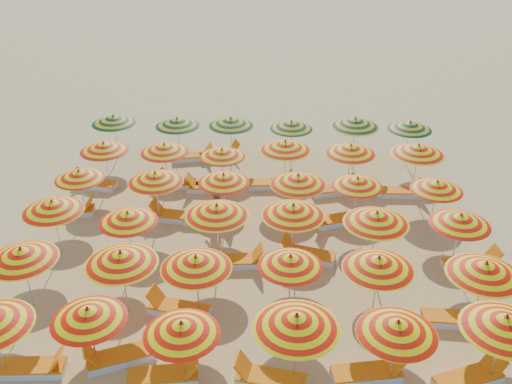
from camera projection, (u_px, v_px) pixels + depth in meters
ground at (255, 240)px, 19.26m from camera, size 120.00×120.00×0.00m
umbrella_1 at (88, 314)px, 13.48m from camera, size 1.88×1.88×1.94m
umbrella_2 at (182, 328)px, 13.08m from camera, size 2.23×2.23×1.92m
umbrella_3 at (297, 322)px, 12.96m from camera, size 2.62×2.62×2.17m
umbrella_4 at (398, 328)px, 13.00m from camera, size 2.01×2.01×2.01m
umbrella_5 at (505, 323)px, 12.95m from camera, size 2.33×2.33×2.15m
umbrella_6 at (21, 254)px, 15.42m from camera, size 2.11×2.11×2.07m
umbrella_7 at (121, 258)px, 15.21m from camera, size 2.63×2.63×2.11m
umbrella_8 at (196, 262)px, 15.12m from camera, size 2.17×2.17×2.06m
umbrella_9 at (290, 261)px, 15.39m from camera, size 2.27×2.27×1.91m
umbrella_10 at (379, 263)px, 15.09m from camera, size 2.44×2.44×2.05m
umbrella_11 at (485, 269)px, 14.78m from camera, size 2.03×2.03×2.12m
umbrella_12 at (52, 206)px, 17.72m from camera, size 2.45×2.45×2.05m
umbrella_13 at (128, 217)px, 17.35m from camera, size 2.38×2.38×1.92m
umbrella_14 at (217, 210)px, 17.38m from camera, size 2.33×2.33×2.11m
umbrella_15 at (293, 210)px, 17.42m from camera, size 2.33×2.33×2.10m
umbrella_16 at (377, 218)px, 17.00m from camera, size 2.59×2.59×2.12m
umbrella_17 at (460, 220)px, 17.16m from camera, size 2.29×2.29×1.96m
umbrella_18 at (79, 175)px, 19.95m from camera, size 2.02×2.02×1.85m
umbrella_19 at (155, 177)px, 19.44m from camera, size 2.25×2.25×2.04m
umbrella_20 at (224, 178)px, 19.59m from camera, size 2.26×2.26×1.91m
umbrella_21 at (298, 180)px, 19.28m from camera, size 2.03×2.03×2.04m
umbrella_22 at (357, 182)px, 19.48m from camera, size 1.88×1.88×1.85m
umbrella_23 at (437, 186)px, 19.18m from camera, size 2.09×2.09×1.88m
umbrella_24 at (104, 147)px, 21.75m from camera, size 2.00×2.00×1.97m
umbrella_25 at (164, 148)px, 21.66m from camera, size 2.24×2.24×1.96m
umbrella_26 at (222, 153)px, 21.52m from camera, size 1.89×1.89×1.86m
umbrella_27 at (285, 146)px, 21.54m from camera, size 2.35×2.35×2.12m
umbrella_28 at (351, 149)px, 21.39m from camera, size 2.28×2.28×2.05m
umbrella_29 at (418, 150)px, 21.19m from camera, size 2.44×2.44×2.14m
umbrella_30 at (114, 120)px, 24.11m from camera, size 1.97×1.97×2.01m
umbrella_31 at (177, 122)px, 23.89m from camera, size 1.99×1.99×1.99m
umbrella_32 at (231, 122)px, 23.81m from camera, size 1.98×1.98×2.04m
umbrella_33 at (291, 125)px, 23.82m from camera, size 2.14×2.14×1.90m
umbrella_34 at (355, 122)px, 23.47m from camera, size 2.46×2.46×2.16m
umbrella_35 at (410, 126)px, 23.65m from camera, size 2.39×2.39×1.95m
lounger_0 at (32, 368)px, 14.07m from camera, size 1.77×0.70×0.69m
lounger_1 at (119, 357)px, 14.39m from camera, size 1.82×1.21×0.69m
lounger_2 at (165, 376)px, 13.83m from camera, size 1.80×0.83×0.69m
lounger_3 at (269, 379)px, 13.75m from camera, size 1.81×0.87×0.69m
lounger_4 at (368, 373)px, 13.91m from camera, size 1.81×0.86×0.69m
lounger_5 at (469, 378)px, 13.77m from camera, size 1.82×1.18×0.69m
lounger_6 at (178, 309)px, 15.99m from camera, size 1.82×0.95×0.69m
lounger_7 at (455, 319)px, 15.62m from camera, size 1.77×0.70×0.69m
lounger_8 at (237, 261)px, 17.98m from camera, size 1.77×0.72×0.69m
lounger_9 at (307, 254)px, 18.29m from camera, size 1.82×1.03×0.69m
lounger_10 at (472, 264)px, 17.84m from camera, size 1.80×0.83×0.69m
lounger_11 at (71, 211)px, 20.67m from camera, size 1.80×0.83×0.69m
lounger_12 at (174, 216)px, 20.35m from camera, size 1.80×0.84×0.69m
lounger_13 at (210, 219)px, 20.16m from camera, size 1.76×0.65×0.69m
lounger_14 at (337, 220)px, 20.12m from camera, size 1.83×1.12×0.69m
lounger_15 at (94, 184)px, 22.50m from camera, size 1.81×0.93×0.69m
lounger_16 at (181, 183)px, 22.54m from camera, size 1.78×0.73×0.69m
lounger_17 at (208, 187)px, 22.22m from camera, size 1.74×0.60×0.69m
lounger_18 at (272, 184)px, 22.48m from camera, size 1.77×0.69×0.69m
lounger_19 at (335, 190)px, 22.05m from camera, size 1.82×1.00×0.69m
lounger_20 at (400, 192)px, 21.89m from camera, size 1.74×0.61×0.69m
lounger_21 at (194, 157)px, 24.67m from camera, size 1.81×0.92×0.69m
lounger_22 at (221, 155)px, 24.83m from camera, size 1.82×1.20×0.69m
beachgoer_b at (216, 207)px, 19.93m from camera, size 0.72×0.60×1.33m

